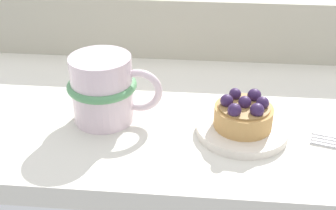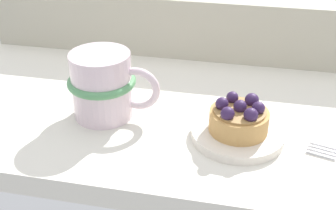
{
  "view_description": "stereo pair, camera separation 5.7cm",
  "coord_description": "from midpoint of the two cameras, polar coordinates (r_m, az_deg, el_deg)",
  "views": [
    {
      "loc": [
        0.46,
        -55.8,
        32.07
      ],
      "look_at": [
        -4.11,
        -6.75,
        3.19
      ],
      "focal_mm": 46.47,
      "sensor_mm": 36.0,
      "label": 1
    },
    {
      "loc": [
        6.09,
        -54.94,
        32.07
      ],
      "look_at": [
        -4.11,
        -6.75,
        3.19
      ],
      "focal_mm": 46.47,
      "sensor_mm": 36.0,
      "label": 2
    }
  ],
  "objects": [
    {
      "name": "ground_plane",
      "position": [
        0.65,
        1.65,
        -0.82
      ],
      "size": [
        84.65,
        41.04,
        3.02
      ],
      "primitive_type": "cube",
      "color": "silver"
    },
    {
      "name": "window_rail_back",
      "position": [
        0.78,
        2.62,
        10.21
      ],
      "size": [
        82.95,
        5.82,
        10.57
      ],
      "primitive_type": "cube",
      "color": "#B2AD99",
      "rests_on": "ground_plane"
    },
    {
      "name": "dessert_plate",
      "position": [
        0.57,
        6.42,
        -3.29
      ],
      "size": [
        11.96,
        11.96,
        1.15
      ],
      "color": "silver",
      "rests_on": "ground_plane"
    },
    {
      "name": "raspberry_tart",
      "position": [
        0.56,
        6.58,
        -1.2
      ],
      "size": [
        7.52,
        7.52,
        4.43
      ],
      "color": "tan",
      "rests_on": "dessert_plate"
    },
    {
      "name": "coffee_mug",
      "position": [
        0.59,
        -11.57,
        2.06
      ],
      "size": [
        12.74,
        9.3,
        9.28
      ],
      "color": "silver",
      "rests_on": "ground_plane"
    }
  ]
}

